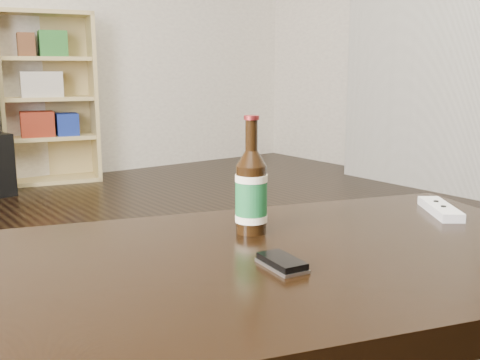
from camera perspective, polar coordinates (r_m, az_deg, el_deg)
floor at (r=1.74m, az=4.80°, el=-16.56°), size 5.00×6.00×0.01m
bookshelf at (r=4.26m, az=-18.99°, el=8.17°), size 0.70×0.44×1.20m
coffee_table at (r=1.10m, az=4.30°, el=-10.47°), size 1.38×1.05×0.46m
beer_bottle at (r=1.19m, az=1.15°, el=-1.26°), size 0.08×0.08×0.25m
phone at (r=1.01m, az=4.28°, el=-8.40°), size 0.07×0.11×0.02m
remote at (r=1.46m, az=19.66°, el=-2.78°), size 0.16×0.18×0.02m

